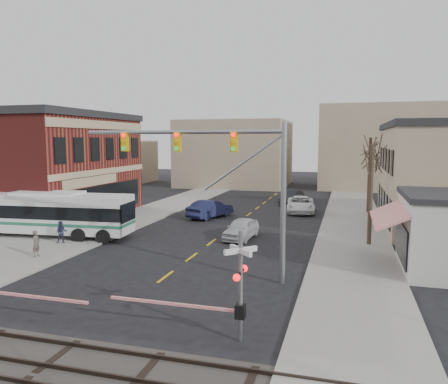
# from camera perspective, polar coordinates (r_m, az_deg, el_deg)

# --- Properties ---
(ground) EXTENTS (160.00, 160.00, 0.00)m
(ground) POSITION_cam_1_polar(r_m,az_deg,el_deg) (21.63, -9.82, -12.44)
(ground) COLOR black
(ground) RESTS_ON ground
(sidewalk_west) EXTENTS (5.00, 60.00, 0.12)m
(sidewalk_west) POSITION_cam_1_polar(r_m,az_deg,el_deg) (43.15, -9.73, -2.66)
(sidewalk_west) COLOR gray
(sidewalk_west) RESTS_ON ground
(sidewalk_east) EXTENTS (5.00, 60.00, 0.12)m
(sidewalk_east) POSITION_cam_1_polar(r_m,az_deg,el_deg) (39.01, 16.41, -3.85)
(sidewalk_east) COLOR gray
(sidewalk_east) RESTS_ON ground
(ballast_strip) EXTENTS (160.00, 5.00, 0.06)m
(ballast_strip) POSITION_cam_1_polar(r_m,az_deg,el_deg) (15.42, -23.71, -21.09)
(ballast_strip) COLOR #332D28
(ballast_strip) RESTS_ON ground
(rail_tracks) EXTENTS (160.00, 3.91, 0.14)m
(rail_tracks) POSITION_cam_1_polar(r_m,az_deg,el_deg) (15.38, -23.73, -20.80)
(rail_tracks) COLOR #2D231E
(rail_tracks) RESTS_ON ground
(tree_east_a) EXTENTS (0.28, 0.28, 6.75)m
(tree_east_a) POSITION_cam_1_polar(r_m,az_deg,el_deg) (30.62, 18.61, -0.29)
(tree_east_a) COLOR #382B21
(tree_east_a) RESTS_ON sidewalk_east
(tree_east_b) EXTENTS (0.28, 0.28, 6.30)m
(tree_east_b) POSITION_cam_1_polar(r_m,az_deg,el_deg) (36.62, 18.63, 0.47)
(tree_east_b) COLOR #382B21
(tree_east_b) RESTS_ON sidewalk_east
(tree_east_c) EXTENTS (0.28, 0.28, 7.20)m
(tree_east_c) POSITION_cam_1_polar(r_m,az_deg,el_deg) (44.54, 18.43, 2.13)
(tree_east_c) COLOR #382B21
(tree_east_c) RESTS_ON sidewalk_east
(transit_bus) EXTENTS (12.53, 3.75, 3.18)m
(transit_bus) POSITION_cam_1_polar(r_m,az_deg,el_deg) (34.40, -21.93, -2.54)
(transit_bus) COLOR silver
(transit_bus) RESTS_ON ground
(traffic_signal_mast) EXTENTS (10.78, 0.30, 8.00)m
(traffic_signal_mast) POSITION_cam_1_polar(r_m,az_deg,el_deg) (21.90, 0.23, 3.36)
(traffic_signal_mast) COLOR gray
(traffic_signal_mast) RESTS_ON ground
(rr_crossing_east) EXTENTS (5.60, 1.36, 4.00)m
(rr_crossing_east) POSITION_cam_1_polar(r_m,az_deg,el_deg) (15.73, 0.62, -12.24)
(rr_crossing_east) COLOR gray
(rr_crossing_east) RESTS_ON ground
(car_a) EXTENTS (2.08, 4.46, 1.48)m
(car_a) POSITION_cam_1_polar(r_m,az_deg,el_deg) (31.60, 2.25, -4.79)
(car_a) COLOR silver
(car_a) RESTS_ON ground
(car_b) EXTENTS (3.40, 5.24, 1.63)m
(car_b) POSITION_cam_1_polar(r_m,az_deg,el_deg) (39.98, -1.80, -2.21)
(car_b) COLOR #1B1F44
(car_b) RESTS_ON ground
(car_c) EXTENTS (3.21, 5.89, 1.57)m
(car_c) POSITION_cam_1_polar(r_m,az_deg,el_deg) (43.51, 9.98, -1.62)
(car_c) COLOR white
(car_c) RESTS_ON ground
(car_d) EXTENTS (2.72, 5.35, 1.49)m
(car_d) POSITION_cam_1_polar(r_m,az_deg,el_deg) (49.34, 8.87, -0.65)
(car_d) COLOR #3C3D41
(car_d) RESTS_ON ground
(pedestrian_near) EXTENTS (0.39, 0.59, 1.59)m
(pedestrian_near) POSITION_cam_1_polar(r_m,az_deg,el_deg) (28.67, -23.32, -6.20)
(pedestrian_near) COLOR #594E47
(pedestrian_near) RESTS_ON sidewalk_west
(pedestrian_far) EXTENTS (0.92, 0.85, 1.51)m
(pedestrian_far) POSITION_cam_1_polar(r_m,az_deg,el_deg) (31.71, -20.47, -4.93)
(pedestrian_far) COLOR #2E2D4F
(pedestrian_far) RESTS_ON sidewalk_west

